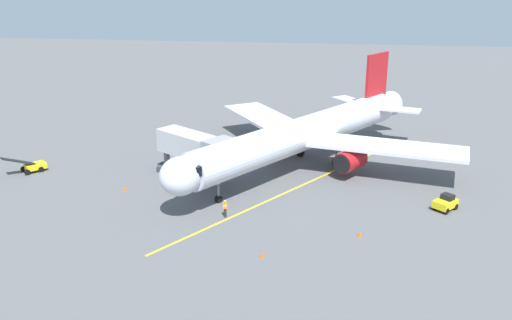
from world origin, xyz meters
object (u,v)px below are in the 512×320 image
object	(u,v)px
ground_crew_marshaller	(225,208)
safety_cone_wing_port	(262,254)
belt_loader_portside	(33,166)
jet_bridge	(200,149)
airplane	(305,134)
tug_near_nose	(446,203)
safety_cone_nose_right	(124,188)
safety_cone_nose_left	(360,234)

from	to	relation	value
ground_crew_marshaller	safety_cone_wing_port	xyz separation A→B (m)	(-4.36, 7.02, -0.61)
ground_crew_marshaller	belt_loader_portside	world-z (taller)	belt_loader_portside
ground_crew_marshaller	safety_cone_wing_port	distance (m)	8.28
ground_crew_marshaller	safety_cone_wing_port	world-z (taller)	ground_crew_marshaller
jet_bridge	safety_cone_wing_port	distance (m)	18.00
airplane	tug_near_nose	distance (m)	17.64
safety_cone_nose_right	safety_cone_wing_port	bearing A→B (deg)	143.49
jet_bridge	ground_crew_marshaller	world-z (taller)	jet_bridge
tug_near_nose	safety_cone_nose_left	bearing A→B (deg)	39.34
airplane	jet_bridge	world-z (taller)	airplane
jet_bridge	ground_crew_marshaller	bearing A→B (deg)	117.43
jet_bridge	safety_cone_nose_left	xyz separation A→B (m)	(-16.56, 10.58, -3.49)
airplane	belt_loader_portside	world-z (taller)	airplane
jet_bridge	tug_near_nose	distance (m)	25.36
safety_cone_wing_port	ground_crew_marshaller	bearing A→B (deg)	-58.18
airplane	safety_cone_wing_port	bearing A→B (deg)	84.47
belt_loader_portside	safety_cone_nose_left	distance (m)	37.81
safety_cone_nose_right	ground_crew_marshaller	bearing A→B (deg)	157.56
safety_cone_nose_left	jet_bridge	bearing A→B (deg)	-32.57
jet_bridge	tug_near_nose	bearing A→B (deg)	171.41
ground_crew_marshaller	safety_cone_nose_left	world-z (taller)	ground_crew_marshaller
safety_cone_nose_right	jet_bridge	bearing A→B (deg)	-153.89
airplane	safety_cone_nose_left	size ratio (longest dim) A/B	64.26
ground_crew_marshaller	belt_loader_portside	bearing A→B (deg)	-20.13
tug_near_nose	belt_loader_portside	bearing A→B (deg)	-5.37
ground_crew_marshaller	safety_cone_nose_right	world-z (taller)	ground_crew_marshaller
jet_bridge	safety_cone_wing_port	size ratio (longest dim) A/B	19.09
ground_crew_marshaller	safety_cone_nose_right	xyz separation A→B (m)	(11.60, -4.79, -0.61)
ground_crew_marshaller	tug_near_nose	distance (m)	21.06
tug_near_nose	safety_cone_nose_left	distance (m)	10.77
airplane	jet_bridge	size ratio (longest dim) A/B	3.37
tug_near_nose	safety_cone_nose_right	world-z (taller)	tug_near_nose
belt_loader_portside	safety_cone_nose_right	world-z (taller)	belt_loader_portside
safety_cone_wing_port	safety_cone_nose_left	bearing A→B (deg)	-148.72
airplane	belt_loader_portside	xyz separation A→B (m)	(30.39, 5.88, -3.29)
airplane	belt_loader_portside	distance (m)	31.12
safety_cone_nose_left	safety_cone_wing_port	distance (m)	9.22
belt_loader_portside	safety_cone_wing_port	bearing A→B (deg)	150.83
tug_near_nose	safety_cone_nose_right	xyz separation A→B (m)	(32.15, -0.20, -0.43)
belt_loader_portside	safety_cone_wing_port	xyz separation A→B (m)	(-28.29, 15.79, -0.44)
safety_cone_nose_right	tug_near_nose	bearing A→B (deg)	179.64
jet_bridge	safety_cone_nose_right	world-z (taller)	jet_bridge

